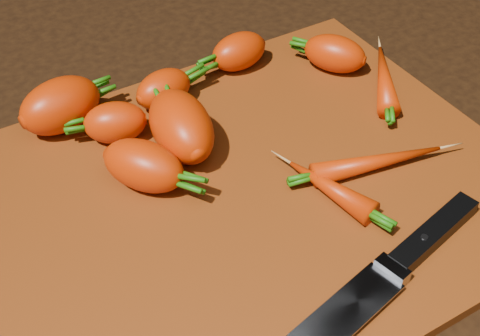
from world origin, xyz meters
TOP-DOWN VIEW (x-y plane):
  - ground at (0.00, 0.00)m, footprint 2.00×2.00m
  - cutting_board at (0.00, 0.00)m, footprint 0.50×0.40m
  - carrot_0 at (-0.11, 0.17)m, footprint 0.09×0.07m
  - carrot_1 at (-0.07, 0.13)m, footprint 0.07×0.06m
  - carrot_2 at (-0.08, 0.05)m, footprint 0.08×0.09m
  - carrot_3 at (-0.02, 0.08)m, footprint 0.07×0.10m
  - carrot_4 at (0.09, 0.17)m, footprint 0.07×0.05m
  - carrot_5 at (-0.01, 0.15)m, footprint 0.07×0.05m
  - carrot_6 at (0.18, 0.11)m, footprint 0.07×0.08m
  - carrot_7 at (0.21, 0.06)m, footprint 0.09×0.11m
  - carrot_8 at (0.12, -0.04)m, footprint 0.13×0.05m
  - carrot_9 at (0.06, -0.05)m, footprint 0.05×0.09m
  - knife at (-0.03, -0.16)m, footprint 0.30×0.09m

SIDE VIEW (x-z plane):
  - ground at x=0.00m, z-range -0.01..0.00m
  - cutting_board at x=0.00m, z-range 0.00..0.01m
  - knife at x=-0.03m, z-range 0.01..0.03m
  - carrot_8 at x=0.12m, z-range 0.01..0.03m
  - carrot_9 at x=0.06m, z-range 0.01..0.04m
  - carrot_7 at x=0.21m, z-range 0.01..0.04m
  - carrot_5 at x=-0.01m, z-range 0.01..0.05m
  - carrot_6 at x=0.18m, z-range 0.01..0.05m
  - carrot_1 at x=-0.07m, z-range 0.01..0.05m
  - carrot_4 at x=0.09m, z-range 0.01..0.05m
  - carrot_2 at x=-0.08m, z-range 0.01..0.06m
  - carrot_0 at x=-0.11m, z-range 0.01..0.07m
  - carrot_3 at x=-0.02m, z-range 0.01..0.07m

